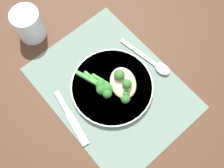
# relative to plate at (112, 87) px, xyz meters

# --- Properties ---
(ground_plane) EXTENTS (3.00, 3.00, 0.00)m
(ground_plane) POSITION_rel_plate_xyz_m (0.00, 0.00, -0.01)
(ground_plane) COLOR #422819
(placemat) EXTENTS (0.46, 0.34, 0.00)m
(placemat) POSITION_rel_plate_xyz_m (0.00, 0.00, -0.01)
(placemat) COLOR slate
(placemat) RESTS_ON ground_plane
(plate) EXTENTS (0.24, 0.24, 0.01)m
(plate) POSITION_rel_plate_xyz_m (0.00, 0.00, 0.00)
(plate) COLOR white
(plate) RESTS_ON placemat
(chicken_fillet) EXTENTS (0.12, 0.11, 0.03)m
(chicken_fillet) POSITION_rel_plate_xyz_m (-0.02, -0.03, 0.02)
(chicken_fillet) COLOR #DBBC89
(chicken_fillet) RESTS_ON plate
(pesto_dollop_primary) EXTENTS (0.03, 0.03, 0.03)m
(pesto_dollop_primary) POSITION_rel_plate_xyz_m (-0.03, -0.03, 0.04)
(pesto_dollop_primary) COLOR #336628
(pesto_dollop_primary) RESTS_ON chicken_fillet
(pesto_dollop_secondary) EXTENTS (0.03, 0.03, 0.03)m
(pesto_dollop_secondary) POSITION_rel_plate_xyz_m (-0.00, -0.03, 0.05)
(pesto_dollop_secondary) COLOR #336628
(pesto_dollop_secondary) RESTS_ON chicken_fillet
(broccoli_stalk_right) EXTENTS (0.14, 0.06, 0.03)m
(broccoli_stalk_right) POSITION_rel_plate_xyz_m (-0.04, -0.01, 0.02)
(broccoli_stalk_right) COLOR #3D8E38
(broccoli_stalk_right) RESTS_ON plate
(broccoli_stalk_rear) EXTENTS (0.11, 0.08, 0.03)m
(broccoli_stalk_rear) POSITION_rel_plate_xyz_m (-0.02, -0.01, 0.02)
(broccoli_stalk_rear) COLOR #3D8E38
(broccoli_stalk_rear) RESTS_ON plate
(broccoli_stalk_left) EXTENTS (0.11, 0.05, 0.03)m
(broccoli_stalk_left) POSITION_rel_plate_xyz_m (-0.00, 0.02, 0.02)
(broccoli_stalk_left) COLOR #3D8E38
(broccoli_stalk_left) RESTS_ON plate
(broccoli_stalk_front) EXTENTS (0.11, 0.05, 0.03)m
(broccoli_stalk_front) POSITION_rel_plate_xyz_m (0.02, 0.03, 0.02)
(broccoli_stalk_front) COLOR #3D8E38
(broccoli_stalk_front) RESTS_ON plate
(knife) EXTENTS (0.18, 0.05, 0.01)m
(knife) POSITION_rel_plate_xyz_m (0.01, 0.15, -0.01)
(knife) COLOR silver
(knife) RESTS_ON placemat
(spoon) EXTENTS (0.18, 0.05, 0.01)m
(spoon) POSITION_rel_plate_xyz_m (-0.03, -0.15, -0.00)
(spoon) COLOR silver
(spoon) RESTS_ON placemat
(water_glass) EXTENTS (0.09, 0.09, 0.10)m
(water_glass) POSITION_rel_plate_xyz_m (0.31, 0.07, 0.04)
(water_glass) COLOR silver
(water_glass) RESTS_ON ground_plane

